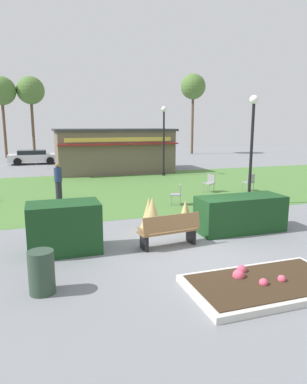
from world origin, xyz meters
TOP-DOWN VIEW (x-y plane):
  - ground_plane at (0.00, 0.00)m, footprint 80.00×80.00m
  - lawn_patch at (0.00, 9.52)m, footprint 36.00×12.00m
  - flower_bed at (0.43, -2.59)m, footprint 3.30×1.82m
  - park_bench at (-0.59, 0.37)m, footprint 1.75×0.70m
  - hedge_left at (-3.37, 0.89)m, footprint 1.87×1.10m
  - hedge_right at (2.08, 1.04)m, footprint 2.79×1.10m
  - ornamental_grass_behind_left at (-0.64, 2.07)m, footprint 0.63×0.63m
  - ornamental_grass_behind_right at (0.54, 1.89)m, footprint 0.58×0.58m
  - ornamental_grass_behind_center at (-0.62, 1.80)m, footprint 0.73×0.73m
  - lamppost_mid at (4.44, 4.13)m, footprint 0.36×0.36m
  - lamppost_far at (3.99, 13.44)m, footprint 0.36×0.36m
  - trash_bin at (-3.99, -1.35)m, footprint 0.52×0.52m
  - food_kiosk at (1.25, 16.55)m, footprint 8.24×4.86m
  - cafe_chair_west at (1.58, 5.08)m, footprint 0.57×0.57m
  - cafe_chair_east at (4.21, 7.24)m, footprint 0.59×0.59m
  - cafe_chair_north at (6.23, 6.80)m, footprint 0.50×0.50m
  - person_strolling at (-3.13, 7.65)m, footprint 0.34×0.34m
  - parked_car_west_slot at (-4.29, 23.47)m, footprint 4.21×2.08m
  - parked_car_center_slot at (1.28, 23.47)m, footprint 4.31×2.27m
  - tree_left_bg at (-6.98, 30.43)m, footprint 2.80×2.80m
  - tree_right_bg at (13.14, 28.99)m, footprint 2.80×2.80m
  - tree_center_bg at (-4.25, 30.70)m, footprint 2.80×2.80m

SIDE VIEW (x-z plane):
  - ground_plane at x=0.00m, z-range 0.00..0.00m
  - lawn_patch at x=0.00m, z-range 0.00..0.01m
  - flower_bed at x=0.43m, z-range -0.07..0.25m
  - trash_bin at x=-3.99m, z-range 0.00..0.89m
  - ornamental_grass_behind_right at x=0.54m, z-range 0.00..0.95m
  - park_bench at x=-0.59m, z-range 0.01..0.96m
  - cafe_chair_west at x=1.58m, z-range 0.08..0.97m
  - cafe_chair_east at x=4.21m, z-range 0.08..0.97m
  - cafe_chair_north at x=6.23m, z-range 0.08..0.97m
  - ornamental_grass_behind_left at x=-0.64m, z-range 0.00..1.09m
  - hedge_right at x=2.08m, z-range 0.00..1.13m
  - ornamental_grass_behind_center at x=-0.62m, z-range 0.00..1.13m
  - parked_car_west_slot at x=-4.29m, z-range 0.04..1.24m
  - parked_car_center_slot at x=1.28m, z-range 0.04..1.24m
  - hedge_left at x=-3.37m, z-range 0.00..1.34m
  - person_strolling at x=-3.13m, z-range 0.02..1.71m
  - food_kiosk at x=1.25m, z-range 0.01..3.07m
  - lamppost_mid at x=4.44m, z-range 0.57..5.08m
  - lamppost_far at x=3.99m, z-range 0.57..5.08m
  - tree_left_bg at x=-6.98m, z-range 2.55..10.60m
  - tree_center_bg at x=-4.25m, z-range 2.61..10.80m
  - tree_right_bg at x=13.14m, z-range 2.98..11.93m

